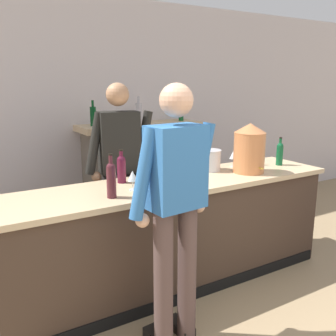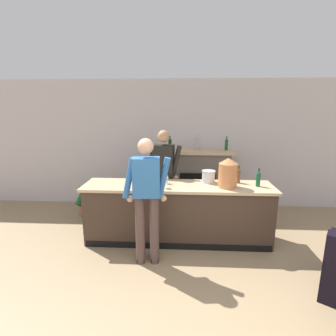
{
  "view_description": "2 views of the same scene",
  "coord_description": "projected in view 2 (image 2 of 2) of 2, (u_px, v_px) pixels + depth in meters",
  "views": [
    {
      "loc": [
        -1.8,
        -0.55,
        1.79
      ],
      "look_at": [
        0.04,
        2.56,
        0.95
      ],
      "focal_mm": 40.0,
      "sensor_mm": 36.0,
      "label": 1
    },
    {
      "loc": [
        -0.11,
        -1.95,
        2.17
      ],
      "look_at": [
        -0.36,
        2.34,
        1.17
      ],
      "focal_mm": 28.0,
      "sensor_mm": 36.0,
      "label": 2
    }
  ],
  "objects": [
    {
      "name": "wine_bottle_port_short",
      "position": [
        154.0,
        174.0,
        4.37
      ],
      "size": [
        0.07,
        0.07,
        0.28
      ],
      "color": "#55152A",
      "rests_on": "bar_counter"
    },
    {
      "name": "wine_glass_near_bucket",
      "position": [
        165.0,
        180.0,
        3.99
      ],
      "size": [
        0.08,
        0.08,
        0.18
      ],
      "color": "silver",
      "rests_on": "bar_counter"
    },
    {
      "name": "wine_glass_front_right",
      "position": [
        167.0,
        176.0,
        4.23
      ],
      "size": [
        0.07,
        0.07,
        0.18
      ],
      "color": "silver",
      "rests_on": "bar_counter"
    },
    {
      "name": "wine_glass_by_dispenser",
      "position": [
        227.0,
        176.0,
        4.29
      ],
      "size": [
        0.08,
        0.08,
        0.17
      ],
      "color": "silver",
      "rests_on": "bar_counter"
    },
    {
      "name": "fireplace_stone",
      "position": [
        197.0,
        179.0,
        5.62
      ],
      "size": [
        1.5,
        0.52,
        1.62
      ],
      "color": "slate",
      "rests_on": "ground_plane"
    },
    {
      "name": "bar_counter",
      "position": [
        178.0,
        213.0,
        4.3
      ],
      "size": [
        3.04,
        0.7,
        0.96
      ],
      "color": "#3F2E23",
      "rests_on": "ground_plane"
    },
    {
      "name": "wine_bottle_rose_blush",
      "position": [
        137.0,
        178.0,
        4.04
      ],
      "size": [
        0.07,
        0.07,
        0.33
      ],
      "color": "#4C1D25",
      "rests_on": "bar_counter"
    },
    {
      "name": "potted_plant_corner",
      "position": [
        86.0,
        201.0,
        5.39
      ],
      "size": [
        0.38,
        0.43,
        0.69
      ],
      "color": "#A15F3F",
      "rests_on": "ground_plane"
    },
    {
      "name": "wall_back_panel",
      "position": [
        188.0,
        144.0,
        5.73
      ],
      "size": [
        12.0,
        0.07,
        2.75
      ],
      "color": "silver",
      "rests_on": "ground_plane"
    },
    {
      "name": "ice_bucket_steel",
      "position": [
        208.0,
        176.0,
        4.31
      ],
      "size": [
        0.22,
        0.22,
        0.2
      ],
      "color": "silver",
      "rests_on": "bar_counter"
    },
    {
      "name": "person_bartender",
      "position": [
        164.0,
        174.0,
        4.72
      ],
      "size": [
        0.65,
        0.35,
        1.78
      ],
      "color": "black",
      "rests_on": "ground_plane"
    },
    {
      "name": "copper_dispenser",
      "position": [
        228.0,
        173.0,
        4.02
      ],
      "size": [
        0.29,
        0.33,
        0.46
      ],
      "color": "#C47646",
      "rests_on": "bar_counter"
    },
    {
      "name": "person_customer",
      "position": [
        147.0,
        197.0,
        3.54
      ],
      "size": [
        0.66,
        0.33,
        1.78
      ],
      "color": "brown",
      "rests_on": "ground_plane"
    },
    {
      "name": "wine_bottle_burgundy_dark",
      "position": [
        258.0,
        178.0,
        4.09
      ],
      "size": [
        0.07,
        0.07,
        0.29
      ],
      "color": "#10512C",
      "rests_on": "bar_counter"
    },
    {
      "name": "wine_glass_front_left",
      "position": [
        151.0,
        179.0,
        4.13
      ],
      "size": [
        0.08,
        0.08,
        0.16
      ],
      "color": "silver",
      "rests_on": "bar_counter"
    },
    {
      "name": "wine_bottle_merlot_tall",
      "position": [
        238.0,
        175.0,
        4.28
      ],
      "size": [
        0.07,
        0.07,
        0.28
      ],
      "color": "brown",
      "rests_on": "bar_counter"
    },
    {
      "name": "wine_glass_back_row",
      "position": [
        155.0,
        180.0,
        4.01
      ],
      "size": [
        0.08,
        0.08,
        0.18
      ],
      "color": "silver",
      "rests_on": "bar_counter"
    }
  ]
}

